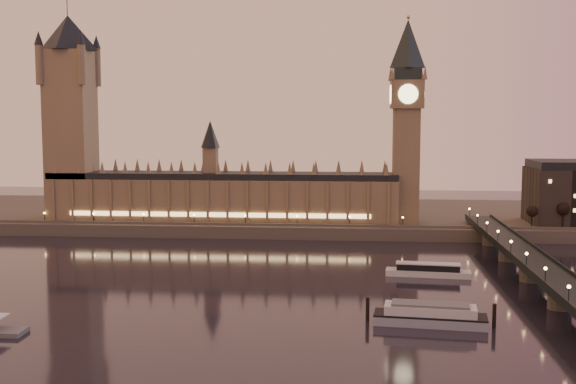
% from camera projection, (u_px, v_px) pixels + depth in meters
% --- Properties ---
extents(ground, '(700.00, 700.00, 0.00)m').
position_uv_depth(ground, '(274.00, 288.00, 252.50)').
color(ground, black).
rests_on(ground, ground).
extents(far_embankment, '(560.00, 130.00, 6.00)m').
position_uv_depth(far_embankment, '(357.00, 217.00, 413.03)').
color(far_embankment, '#423D35').
rests_on(far_embankment, ground).
extents(palace_of_westminster, '(180.00, 26.62, 52.00)m').
position_uv_depth(palace_of_westminster, '(222.00, 191.00, 373.66)').
color(palace_of_westminster, brown).
rests_on(palace_of_westminster, ground).
extents(victoria_tower, '(31.68, 31.68, 118.00)m').
position_uv_depth(victoria_tower, '(70.00, 105.00, 376.13)').
color(victoria_tower, brown).
rests_on(victoria_tower, ground).
extents(big_ben, '(17.68, 17.68, 104.00)m').
position_uv_depth(big_ben, '(407.00, 109.00, 361.01)').
color(big_ben, brown).
rests_on(big_ben, ground).
extents(westminster_bridge, '(13.20, 260.00, 15.30)m').
position_uv_depth(westminster_bridge, '(543.00, 278.00, 243.88)').
color(westminster_bridge, black).
rests_on(westminster_bridge, ground).
extents(bare_tree_0, '(5.29, 5.29, 10.75)m').
position_uv_depth(bare_tree_0, '(530.00, 212.00, 349.12)').
color(bare_tree_0, black).
rests_on(bare_tree_0, ground).
extents(bare_tree_1, '(5.29, 5.29, 10.75)m').
position_uv_depth(bare_tree_1, '(559.00, 212.00, 347.88)').
color(bare_tree_1, black).
rests_on(bare_tree_1, ground).
extents(cruise_boat_a, '(32.04, 10.03, 5.04)m').
position_uv_depth(cruise_boat_a, '(428.00, 270.00, 271.61)').
color(cruise_boat_a, silver).
rests_on(cruise_boat_a, ground).
extents(moored_barge, '(36.95, 12.47, 6.81)m').
position_uv_depth(moored_barge, '(430.00, 315.00, 207.92)').
color(moored_barge, '#818CA5').
rests_on(moored_barge, ground).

